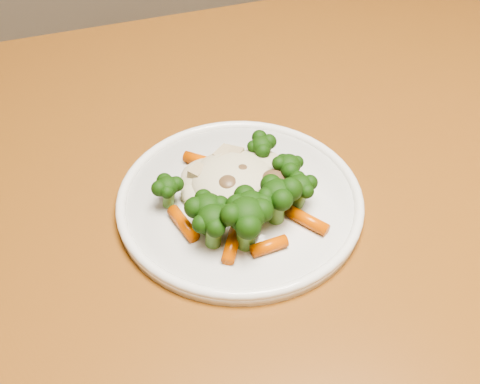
# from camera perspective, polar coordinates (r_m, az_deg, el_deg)

# --- Properties ---
(dining_table) EXTENTS (1.23, 0.83, 0.75)m
(dining_table) POSITION_cam_1_polar(r_m,az_deg,el_deg) (0.67, -1.91, -7.67)
(dining_table) COLOR brown
(dining_table) RESTS_ON ground
(plate) EXTENTS (0.24, 0.24, 0.01)m
(plate) POSITION_cam_1_polar(r_m,az_deg,el_deg) (0.60, 0.00, -0.99)
(plate) COLOR white
(plate) RESTS_ON dining_table
(meal) EXTENTS (0.16, 0.16, 0.05)m
(meal) POSITION_cam_1_polar(r_m,az_deg,el_deg) (0.57, 0.22, -0.23)
(meal) COLOR beige
(meal) RESTS_ON plate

